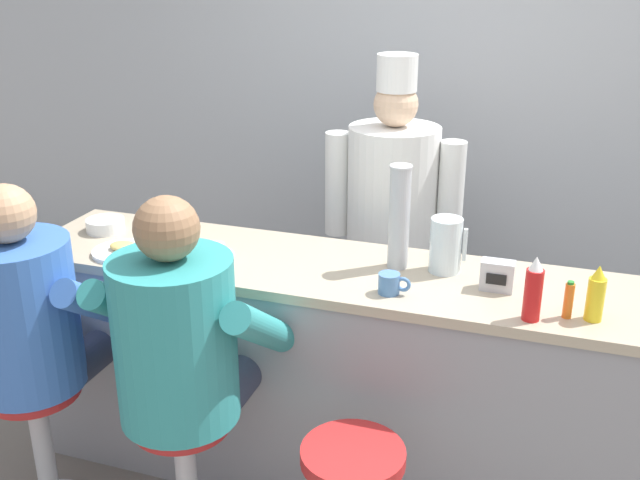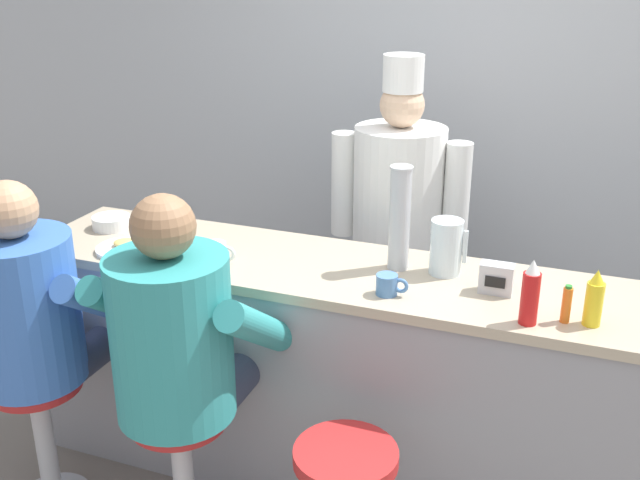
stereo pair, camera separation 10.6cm
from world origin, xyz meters
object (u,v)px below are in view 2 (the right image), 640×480
cereal_bowl (111,222)px  coffee_mug_white (217,253)px  ketchup_bottle_red (530,294)px  breakfast_plate (127,247)px  napkin_dispenser_chrome (496,278)px  diner_seated_blue (32,317)px  diner_seated_teal (178,344)px  hot_sauce_bottle_orange (566,304)px  water_pitcher_clear (446,247)px  mustard_bottle_yellow (594,300)px  cook_in_whites_near (398,219)px  coffee_mug_blue (388,285)px  cup_stack_steel (400,218)px

cereal_bowl → coffee_mug_white: bearing=-16.0°
ketchup_bottle_red → breakfast_plate: bearing=177.6°
ketchup_bottle_red → napkin_dispenser_chrome: bearing=123.8°
coffee_mug_white → ketchup_bottle_red: bearing=-4.2°
diner_seated_blue → diner_seated_teal: diner_seated_teal is taller
breakfast_plate → ketchup_bottle_red: bearing=-2.4°
cereal_bowl → diner_seated_teal: (0.70, -0.61, -0.16)m
hot_sauce_bottle_orange → coffee_mug_white: hot_sauce_bottle_orange is taller
water_pitcher_clear → diner_seated_blue: (-1.47, -0.66, -0.25)m
mustard_bottle_yellow → diner_seated_blue: 2.07m
mustard_bottle_yellow → cook_in_whites_near: 1.30m
diner_seated_blue → mustard_bottle_yellow: bearing=11.4°
water_pitcher_clear → cereal_bowl: size_ratio=1.29×
breakfast_plate → cereal_bowl: bearing=137.5°
ketchup_bottle_red → water_pitcher_clear: (-0.35, 0.32, 0.00)m
water_pitcher_clear → breakfast_plate: water_pitcher_clear is taller
breakfast_plate → cook_in_whites_near: size_ratio=0.15×
coffee_mug_white → diner_seated_teal: (0.07, -0.43, -0.18)m
ketchup_bottle_red → breakfast_plate: ketchup_bottle_red is taller
ketchup_bottle_red → mustard_bottle_yellow: 0.21m
diner_seated_teal → cook_in_whites_near: cook_in_whites_near is taller
diner_seated_blue → cook_in_whites_near: bearing=50.1°
napkin_dispenser_chrome → diner_seated_teal: diner_seated_teal is taller
cook_in_whites_near → cereal_bowl: bearing=-148.8°
ketchup_bottle_red → diner_seated_blue: diner_seated_blue is taller
hot_sauce_bottle_orange → water_pitcher_clear: 0.54m
coffee_mug_blue → coffee_mug_white: coffee_mug_white is taller
mustard_bottle_yellow → cook_in_whites_near: bearing=135.5°
ketchup_bottle_red → napkin_dispenser_chrome: ketchup_bottle_red is taller
hot_sauce_bottle_orange → cup_stack_steel: bearing=159.5°
ketchup_bottle_red → diner_seated_teal: 1.24m
diner_seated_blue → hot_sauce_bottle_orange: bearing=11.6°
cereal_bowl → diner_seated_teal: bearing=-41.1°
water_pitcher_clear → breakfast_plate: size_ratio=0.84×
hot_sauce_bottle_orange → breakfast_plate: bearing=179.5°
coffee_mug_blue → cook_in_whites_near: cook_in_whites_near is taller
cereal_bowl → napkin_dispenser_chrome: bearing=-2.3°
coffee_mug_white → diner_seated_blue: (-0.58, -0.43, -0.19)m
coffee_mug_white → cereal_bowl: bearing=164.0°
water_pitcher_clear → cook_in_whites_near: bearing=119.4°
water_pitcher_clear → breakfast_plate: 1.32m
mustard_bottle_yellow → water_pitcher_clear: bearing=155.6°
hot_sauce_bottle_orange → water_pitcher_clear: water_pitcher_clear is taller
hot_sauce_bottle_orange → cook_in_whites_near: size_ratio=0.08×
ketchup_bottle_red → diner_seated_teal: bearing=-163.7°
napkin_dispenser_chrome → diner_seated_blue: size_ratio=0.09×
cook_in_whites_near → napkin_dispenser_chrome: bearing=-52.8°
mustard_bottle_yellow → coffee_mug_white: size_ratio=1.51×
breakfast_plate → cup_stack_steel: (1.11, 0.23, 0.20)m
cereal_bowl → cup_stack_steel: size_ratio=0.41×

